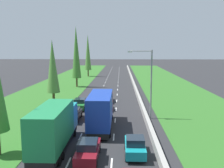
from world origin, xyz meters
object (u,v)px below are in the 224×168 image
object	(u,v)px
black_sedan_left_lane	(73,114)
poplar_tree_third	(76,52)
blue_box_truck_centre_lane	(101,110)
teal_hatchback_right_lane	(135,146)
blue_sedan_centre_lane	(106,97)
poplar_tree_fourth	(88,52)
green_sedan_left_lane	(80,104)
poplar_tree_second	(53,66)
blue_hatchback_centre_lane	(104,104)
maroon_sedan_centre_lane	(88,150)
street_light_mast	(149,79)
green_box_truck_left_lane	(55,127)

from	to	relation	value
black_sedan_left_lane	poplar_tree_third	distance (m)	29.07
blue_box_truck_centre_lane	poplar_tree_third	world-z (taller)	poplar_tree_third
teal_hatchback_right_lane	blue_sedan_centre_lane	world-z (taller)	teal_hatchback_right_lane
poplar_tree_fourth	green_sedan_left_lane	bearing A→B (deg)	-84.05
poplar_tree_second	black_sedan_left_lane	bearing A→B (deg)	-59.61
blue_hatchback_centre_lane	poplar_tree_third	distance (m)	24.79
maroon_sedan_centre_lane	black_sedan_left_lane	size ratio (longest dim) A/B	1.00
maroon_sedan_centre_lane	teal_hatchback_right_lane	world-z (taller)	teal_hatchback_right_lane
maroon_sedan_centre_lane	teal_hatchback_right_lane	distance (m)	4.03
maroon_sedan_centre_lane	poplar_tree_second	bearing A→B (deg)	112.89
blue_box_truck_centre_lane	black_sedan_left_lane	bearing A→B (deg)	141.52
poplar_tree_third	poplar_tree_fourth	bearing A→B (deg)	90.57
blue_box_truck_centre_lane	poplar_tree_second	bearing A→B (deg)	127.73
street_light_mast	poplar_tree_second	bearing A→B (deg)	154.66
poplar_tree_third	poplar_tree_fourth	world-z (taller)	poplar_tree_third
black_sedan_left_lane	poplar_tree_third	world-z (taller)	poplar_tree_third
blue_sedan_centre_lane	green_box_truck_left_lane	bearing A→B (deg)	-99.43
green_sedan_left_lane	poplar_tree_fourth	distance (m)	45.00
poplar_tree_third	blue_hatchback_centre_lane	bearing A→B (deg)	-69.93
black_sedan_left_lane	blue_hatchback_centre_lane	bearing A→B (deg)	56.48
maroon_sedan_centre_lane	poplar_tree_third	size ratio (longest dim) A/B	0.31
blue_hatchback_centre_lane	green_sedan_left_lane	world-z (taller)	blue_hatchback_centre_lane
maroon_sedan_centre_lane	blue_box_truck_centre_lane	world-z (taller)	blue_box_truck_centre_lane
poplar_tree_fourth	blue_hatchback_centre_lane	bearing A→B (deg)	-79.41
maroon_sedan_centre_lane	green_sedan_left_lane	size ratio (longest dim) A/B	1.00
black_sedan_left_lane	teal_hatchback_right_lane	distance (m)	12.70
poplar_tree_fourth	street_light_mast	size ratio (longest dim) A/B	1.52
blue_box_truck_centre_lane	poplar_tree_second	distance (m)	14.55
blue_box_truck_centre_lane	black_sedan_left_lane	world-z (taller)	blue_box_truck_centre_lane
blue_box_truck_centre_lane	poplar_tree_third	bearing A→B (deg)	105.12
blue_sedan_centre_lane	street_light_mast	xyz separation A→B (m)	(6.10, -10.20, 4.42)
blue_box_truck_centre_lane	black_sedan_left_lane	size ratio (longest dim) A/B	2.09
blue_sedan_centre_lane	teal_hatchback_right_lane	bearing A→B (deg)	-80.19
poplar_tree_fourth	street_light_mast	distance (m)	51.14
green_box_truck_left_lane	poplar_tree_second	xyz separation A→B (m)	(-4.84, 17.32, 4.17)
blue_hatchback_centre_lane	teal_hatchback_right_lane	distance (m)	16.30
poplar_tree_third	blue_box_truck_centre_lane	bearing A→B (deg)	-74.88
teal_hatchback_right_lane	green_sedan_left_lane	world-z (taller)	teal_hatchback_right_lane
green_sedan_left_lane	street_light_mast	world-z (taller)	street_light_mast
green_box_truck_left_lane	green_sedan_left_lane	xyz separation A→B (m)	(-0.25, 15.31, -1.37)
teal_hatchback_right_lane	green_sedan_left_lane	bearing A→B (deg)	114.55
blue_box_truck_centre_lane	green_box_truck_left_lane	bearing A→B (deg)	-120.41
teal_hatchback_right_lane	blue_hatchback_centre_lane	bearing A→B (deg)	103.14
maroon_sedan_centre_lane	green_sedan_left_lane	world-z (taller)	same
teal_hatchback_right_lane	poplar_tree_second	xyz separation A→B (m)	(-12.03, 18.29, 5.51)
maroon_sedan_centre_lane	blue_sedan_centre_lane	xyz separation A→B (m)	(0.19, 22.53, 0.00)
poplar_tree_second	poplar_tree_fourth	xyz separation A→B (m)	(-0.01, 42.19, 1.57)
blue_sedan_centre_lane	street_light_mast	distance (m)	12.68
maroon_sedan_centre_lane	blue_sedan_centre_lane	distance (m)	22.54
green_sedan_left_lane	blue_sedan_centre_lane	world-z (taller)	same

